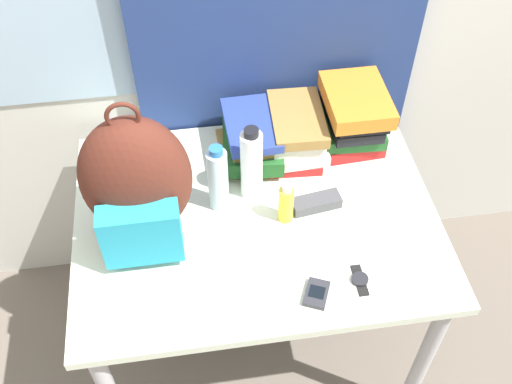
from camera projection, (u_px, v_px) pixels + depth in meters
desk at (256, 234)px, 1.88m from camera, size 1.08×0.82×0.77m
backpack at (137, 184)px, 1.62m from camera, size 0.30×0.27×0.47m
book_stack_left at (253, 138)px, 1.92m from camera, size 0.23×0.28×0.15m
book_stack_center at (293, 132)px, 1.94m from camera, size 0.20×0.29×0.15m
book_stack_right at (353, 117)px, 1.93m from camera, size 0.21×0.26×0.21m
water_bottle at (218, 179)px, 1.74m from camera, size 0.06×0.06×0.24m
sports_bottle at (251, 164)px, 1.77m from camera, size 0.07×0.07×0.26m
sunscreen_bottle at (286, 203)px, 1.74m from camera, size 0.04×0.04×0.15m
cell_phone at (317, 294)px, 1.61m from camera, size 0.09×0.10×0.02m
sunglasses_case at (316, 203)px, 1.81m from camera, size 0.16×0.08×0.04m
wristwatch at (360, 280)px, 1.64m from camera, size 0.05×0.10×0.01m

